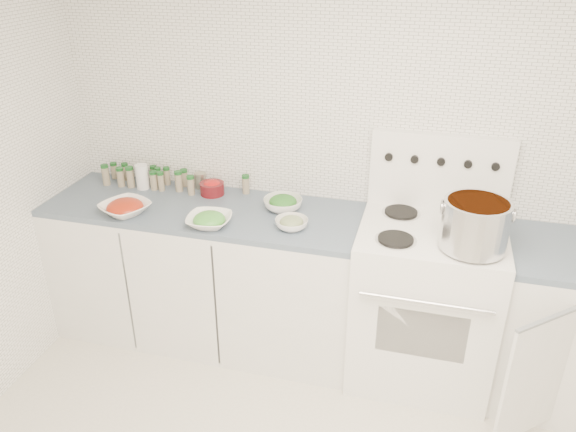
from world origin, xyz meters
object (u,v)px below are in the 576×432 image
(bowl_tomato, at_px, (125,208))
(bowl_snowpea, at_px, (209,220))
(stock_pot, at_px, (475,223))
(stove, at_px, (424,298))

(bowl_tomato, distance_m, bowl_snowpea, 0.52)
(stock_pot, relative_size, bowl_tomato, 0.98)
(stock_pot, distance_m, bowl_tomato, 1.88)
(stove, distance_m, bowl_snowpea, 1.27)
(stove, bearing_deg, stock_pot, -41.86)
(stove, height_order, stock_pot, stove)
(stove, bearing_deg, bowl_snowpea, -170.05)
(stove, distance_m, bowl_tomato, 1.76)
(stock_pot, distance_m, bowl_snowpea, 1.37)
(bowl_tomato, bearing_deg, stove, 6.47)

